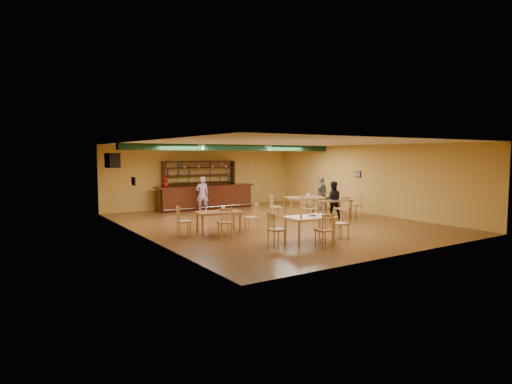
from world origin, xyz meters
TOP-DOWN VIEW (x-y plane):
  - floor at (0.00, 0.00)m, footprint 12.00×12.00m
  - ceiling_beam at (0.00, 2.80)m, footprint 10.00×0.30m
  - track_rail_left at (-1.80, 3.40)m, footprint 0.05×2.50m
  - track_rail_right at (1.40, 3.40)m, footprint 0.05×2.50m
  - ac_unit at (-4.80, 4.20)m, footprint 0.34×0.70m
  - picture_left at (-4.97, 1.00)m, footprint 0.04×0.34m
  - picture_right at (4.97, 0.50)m, footprint 0.04×0.34m
  - bar_counter at (-0.30, 5.15)m, footprint 4.84×0.85m
  - back_bar_hutch at (-0.30, 5.78)m, footprint 3.75×0.40m
  - poinsettia at (-2.27, 5.15)m, footprint 0.33×0.33m
  - dining_table_b at (2.02, 0.60)m, footprint 1.87×1.46m
  - dining_table_c at (-2.71, -0.72)m, footprint 1.57×1.12m
  - dining_table_d at (2.85, -0.14)m, footprint 1.61×1.12m
  - near_table at (-1.08, -3.41)m, footprint 1.48×1.02m
  - pizza_tray at (-0.98, -3.41)m, footprint 0.46×0.46m
  - parmesan_shaker at (-1.53, -3.56)m, footprint 0.08×0.08m
  - napkin_stack at (-0.73, -3.21)m, footprint 0.21×0.17m
  - pizza_server at (-0.83, -3.36)m, footprint 0.31×0.27m
  - side_plate at (-0.53, -3.61)m, footprint 0.24×0.24m
  - patron_bar at (-0.87, 4.33)m, footprint 0.66×0.51m
  - patron_right_a at (2.82, -0.20)m, footprint 0.92×0.88m
  - patron_right_b at (4.05, 1.86)m, footprint 0.99×0.71m

SIDE VIEW (x-z plane):
  - floor at x=0.00m, z-range 0.00..0.00m
  - dining_table_c at x=-2.71m, z-range 0.00..0.71m
  - dining_table_d at x=2.85m, z-range 0.00..0.74m
  - near_table at x=-1.08m, z-range 0.00..0.75m
  - dining_table_b at x=2.02m, z-range 0.00..0.82m
  - bar_counter at x=-0.30m, z-range 0.00..1.13m
  - patron_right_a at x=2.82m, z-range 0.00..1.49m
  - side_plate at x=-0.53m, z-range 0.75..0.76m
  - pizza_tray at x=-0.98m, z-range 0.75..0.76m
  - napkin_stack at x=-0.73m, z-range 0.75..0.78m
  - pizza_server at x=-0.83m, z-range 0.76..0.77m
  - patron_right_b at x=4.05m, z-range 0.00..1.55m
  - patron_bar at x=-0.87m, z-range 0.00..1.60m
  - parmesan_shaker at x=-1.53m, z-range 0.75..0.86m
  - back_bar_hutch at x=-0.30m, z-range 0.00..2.28m
  - poinsettia at x=-2.27m, z-range 1.13..1.58m
  - picture_left at x=-4.97m, z-range 1.56..1.84m
  - picture_right at x=4.97m, z-range 1.56..1.84m
  - ac_unit at x=-4.80m, z-range 2.11..2.59m
  - ceiling_beam at x=0.00m, z-range 2.75..3.00m
  - track_rail_left at x=-1.80m, z-range 2.92..2.96m
  - track_rail_right at x=1.40m, z-range 2.92..2.96m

